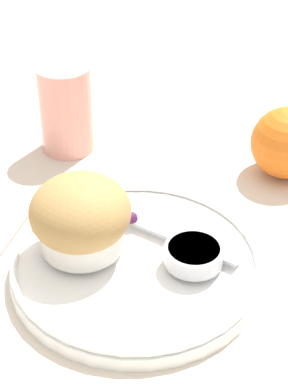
# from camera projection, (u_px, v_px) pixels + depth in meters

# --- Properties ---
(ground_plane) EXTENTS (3.00, 3.00, 0.00)m
(ground_plane) POSITION_uv_depth(u_px,v_px,m) (120.00, 263.00, 0.62)
(ground_plane) COLOR beige
(plate) EXTENTS (0.24, 0.24, 0.02)m
(plate) POSITION_uv_depth(u_px,v_px,m) (136.00, 264.00, 0.60)
(plate) COLOR white
(plate) RESTS_ON ground_plane
(muffin) EXTENTS (0.09, 0.09, 0.07)m
(muffin) POSITION_uv_depth(u_px,v_px,m) (81.00, 217.00, 0.59)
(muffin) COLOR silver
(muffin) RESTS_ON plate
(cream_ramekin) EXTENTS (0.05, 0.05, 0.02)m
(cream_ramekin) POSITION_uv_depth(u_px,v_px,m) (194.00, 252.00, 0.59)
(cream_ramekin) COLOR silver
(cream_ramekin) RESTS_ON plate
(berry_pair) EXTENTS (0.02, 0.01, 0.01)m
(berry_pair) POSITION_uv_depth(u_px,v_px,m) (130.00, 217.00, 0.63)
(berry_pair) COLOR #4C194C
(berry_pair) RESTS_ON plate
(butter_knife) EXTENTS (0.19, 0.07, 0.00)m
(butter_knife) POSITION_uv_depth(u_px,v_px,m) (150.00, 226.00, 0.63)
(butter_knife) COLOR #B7B7BC
(butter_knife) RESTS_ON plate
(orange_fruit) EXTENTS (0.08, 0.08, 0.08)m
(orange_fruit) POSITION_uv_depth(u_px,v_px,m) (287.00, 143.00, 0.72)
(orange_fruit) COLOR orange
(orange_fruit) RESTS_ON ground_plane
(juice_glass) EXTENTS (0.06, 0.06, 0.11)m
(juice_glass) POSITION_uv_depth(u_px,v_px,m) (66.00, 109.00, 0.76)
(juice_glass) COLOR #E5998C
(juice_glass) RESTS_ON ground_plane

